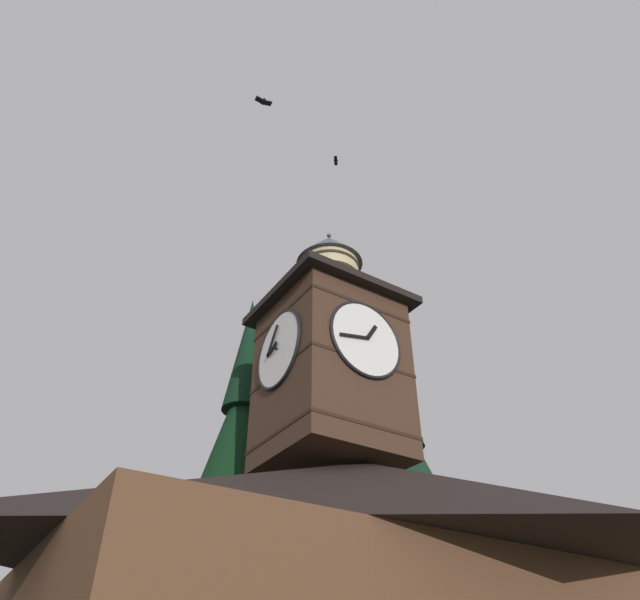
{
  "coord_description": "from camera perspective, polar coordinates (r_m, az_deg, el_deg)",
  "views": [
    {
      "loc": [
        7.88,
        11.32,
        1.8
      ],
      "look_at": [
        -0.83,
        -2.27,
        13.4
      ],
      "focal_mm": 32.6,
      "sensor_mm": 36.0,
      "label": 1
    }
  ],
  "objects": [
    {
      "name": "clock_tower",
      "position": [
        18.17,
        1.02,
        -5.7
      ],
      "size": [
        4.3,
        4.3,
        8.72
      ],
      "color": "#422B1E",
      "rests_on": "building_main"
    },
    {
      "name": "pine_tree_behind",
      "position": [
        19.91,
        -8.56,
        -22.54
      ],
      "size": [
        4.99,
        4.99,
        15.63
      ],
      "color": "#473323",
      "rests_on": "ground_plane"
    },
    {
      "name": "pine_tree_aside",
      "position": [
        25.57,
        9.22,
        -25.51
      ],
      "size": [
        6.52,
        6.52,
        14.72
      ],
      "color": "#473323",
      "rests_on": "ground_plane"
    },
    {
      "name": "moon",
      "position": [
        57.07,
        -5.93,
        -24.91
      ],
      "size": [
        2.0,
        2.0,
        2.0
      ],
      "color": "silver"
    },
    {
      "name": "flying_bird_high",
      "position": [
        26.31,
        1.56,
        13.52
      ],
      "size": [
        0.42,
        0.49,
        0.11
      ],
      "color": "black"
    },
    {
      "name": "flying_bird_low",
      "position": [
        18.89,
        -5.57,
        18.83
      ],
      "size": [
        0.54,
        0.26,
        0.14
      ],
      "color": "black"
    }
  ]
}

